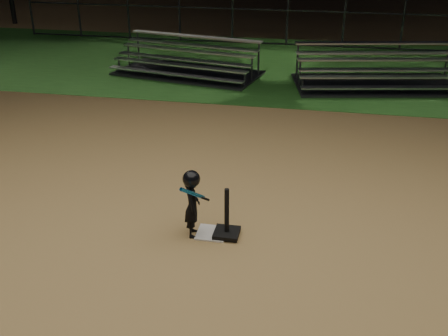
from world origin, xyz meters
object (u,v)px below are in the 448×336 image
at_px(batting_tee, 227,226).
at_px(bleacher_left, 187,67).
at_px(home_plate, 212,233).
at_px(child_batter, 192,202).
at_px(bleacher_right, 377,79).

height_order(batting_tee, bleacher_left, bleacher_left).
height_order(home_plate, bleacher_left, bleacher_left).
height_order(home_plate, batting_tee, batting_tee).
bearing_deg(home_plate, batting_tee, -2.59).
bearing_deg(batting_tee, bleacher_left, 108.21).
xyz_separation_m(batting_tee, child_batter, (-0.51, -0.06, 0.41)).
distance_m(batting_tee, child_batter, 0.66).
height_order(child_batter, bleacher_left, child_batter).
height_order(home_plate, child_batter, child_batter).
bearing_deg(bleacher_right, child_batter, -122.02).
bearing_deg(bleacher_left, batting_tee, -60.18).
distance_m(bleacher_left, bleacher_right, 5.51).
xyz_separation_m(batting_tee, bleacher_left, (-2.82, 8.57, 0.05)).
relative_size(home_plate, child_batter, 0.42).
xyz_separation_m(home_plate, child_batter, (-0.28, -0.07, 0.56)).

